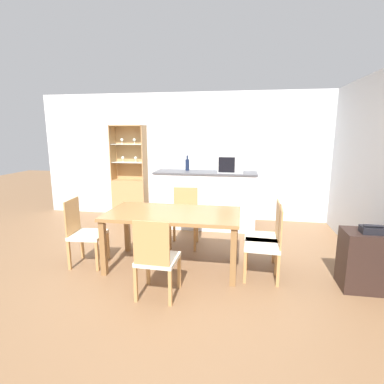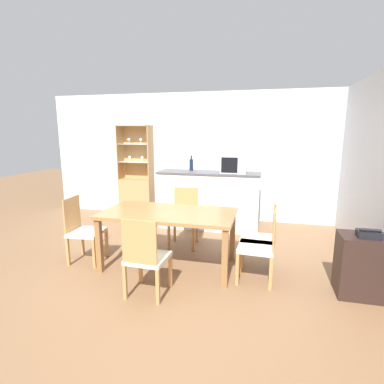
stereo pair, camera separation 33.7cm
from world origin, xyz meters
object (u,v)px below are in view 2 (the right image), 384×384
(dining_chair_head_far, at_px, (184,218))
(dining_chair_side_right_far, at_px, (261,238))
(microwave, at_px, (234,164))
(dining_chair_head_near, at_px, (146,257))
(dining_chair_side_right_near, at_px, (260,246))
(telephone, at_px, (369,234))
(wine_bottle, at_px, (191,164))
(side_cabinet, at_px, (363,266))
(display_cabinet, at_px, (137,189))
(dining_chair_side_left_near, at_px, (83,230))
(dining_table, at_px, (169,218))

(dining_chair_head_far, relative_size, dining_chair_side_right_far, 1.00)
(microwave, bearing_deg, dining_chair_head_near, -104.79)
(dining_chair_head_far, xyz_separation_m, dining_chair_side_right_near, (1.20, -0.92, 0.00))
(telephone, bearing_deg, wine_bottle, 139.00)
(dining_chair_head_far, height_order, side_cabinet, dining_chair_head_far)
(display_cabinet, xyz_separation_m, wine_bottle, (1.30, -0.37, 0.61))
(dining_chair_head_far, xyz_separation_m, dining_chair_side_left_near, (-1.19, -0.92, 0.00))
(dining_table, xyz_separation_m, dining_chair_side_right_near, (1.19, -0.14, -0.22))
(dining_chair_head_far, xyz_separation_m, wine_bottle, (-0.15, 1.08, 0.73))
(dining_chair_side_right_far, distance_m, wine_bottle, 2.31)
(dining_chair_head_far, bearing_deg, display_cabinet, -48.56)
(dining_chair_side_right_near, distance_m, dining_chair_side_right_far, 0.27)
(dining_chair_side_right_near, height_order, dining_chair_head_near, same)
(dining_chair_side_right_near, bearing_deg, dining_chair_head_far, 55.70)
(dining_chair_side_right_near, relative_size, wine_bottle, 3.19)
(dining_table, bearing_deg, microwave, 69.05)
(dining_chair_head_near, bearing_deg, dining_chair_side_left_near, 153.80)
(dining_chair_head_near, bearing_deg, dining_chair_head_far, 92.18)
(dining_chair_side_right_near, bearing_deg, telephone, -93.24)
(dining_chair_side_right_far, bearing_deg, dining_chair_head_near, 128.08)
(dining_chair_side_left_near, bearing_deg, dining_chair_side_right_far, 92.25)
(display_cabinet, xyz_separation_m, dining_chair_head_far, (1.46, -1.46, -0.12))
(dining_chair_head_far, height_order, dining_chair_head_near, same)
(display_cabinet, distance_m, telephone, 4.51)
(dining_chair_side_left_near, height_order, wine_bottle, wine_bottle)
(dining_chair_head_far, distance_m, wine_bottle, 1.31)
(dining_chair_head_far, xyz_separation_m, dining_chair_head_near, (0.00, -1.56, 0.00))
(wine_bottle, height_order, telephone, wine_bottle)
(wine_bottle, height_order, side_cabinet, wine_bottle)
(dining_chair_side_left_near, relative_size, microwave, 2.02)
(dining_table, relative_size, dining_chair_head_near, 1.91)
(dining_chair_head_near, xyz_separation_m, side_cabinet, (2.29, 0.57, -0.10))
(dining_table, height_order, dining_chair_head_far, dining_chair_head_far)
(wine_bottle, bearing_deg, dining_table, -85.20)
(microwave, bearing_deg, dining_table, -110.95)
(dining_chair_side_left_near, relative_size, dining_chair_side_right_far, 1.00)
(dining_chair_head_far, relative_size, wine_bottle, 3.19)
(display_cabinet, xyz_separation_m, dining_chair_head_near, (1.46, -3.02, -0.12))
(display_cabinet, relative_size, telephone, 8.48)
(dining_chair_head_far, xyz_separation_m, side_cabinet, (2.29, -0.99, -0.10))
(dining_chair_side_right_far, distance_m, microwave, 1.84)
(microwave, height_order, telephone, microwave)
(display_cabinet, relative_size, dining_chair_head_near, 2.11)
(dining_chair_side_right_far, bearing_deg, dining_chair_side_left_near, 97.14)
(wine_bottle, bearing_deg, telephone, -41.00)
(dining_chair_head_far, relative_size, telephone, 4.02)
(dining_chair_side_right_near, height_order, dining_chair_side_left_near, same)
(dining_chair_side_left_near, bearing_deg, display_cabinet, -177.93)
(dining_chair_head_near, xyz_separation_m, wine_bottle, (-0.15, 2.65, 0.73))
(microwave, bearing_deg, dining_chair_head_far, -125.16)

